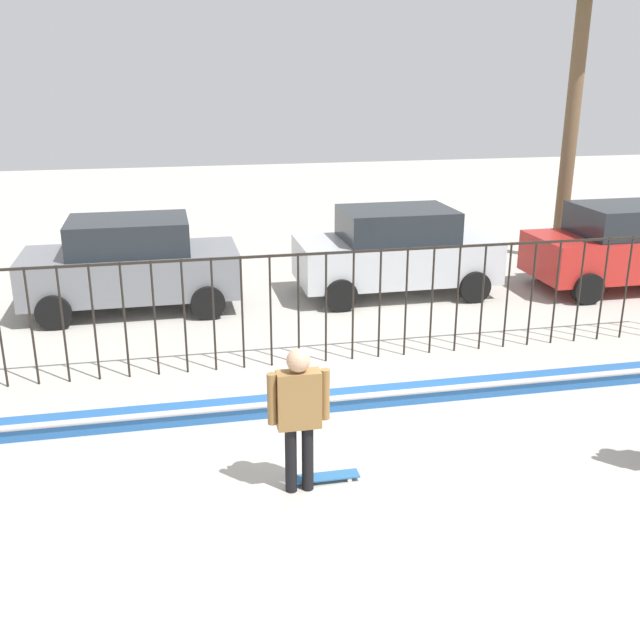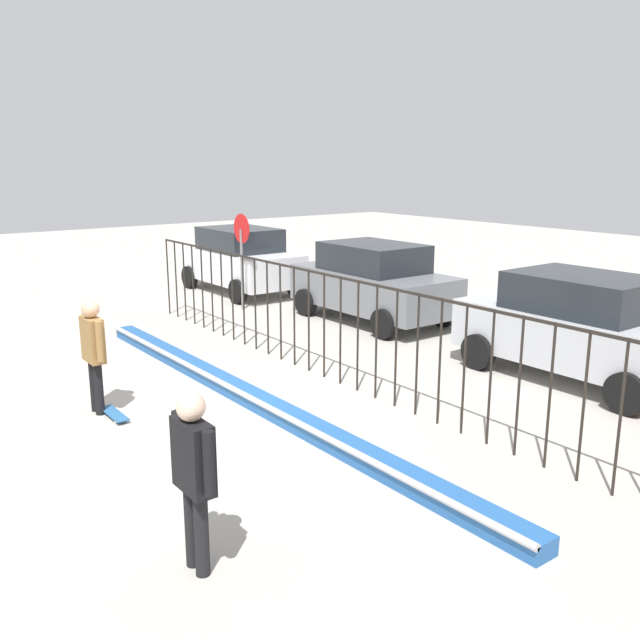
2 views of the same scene
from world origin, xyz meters
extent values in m
plane|color=#ADA89E|center=(0.00, 0.00, 0.00)|extent=(60.00, 60.00, 0.00)
cube|color=#235699|center=(0.00, 1.11, 0.11)|extent=(11.00, 0.36, 0.22)
cylinder|color=#B2B2B7|center=(0.00, 0.93, 0.22)|extent=(11.00, 0.09, 0.09)
cylinder|color=black|center=(-4.67, 2.90, 0.96)|extent=(0.04, 0.04, 1.91)
cylinder|color=black|center=(-4.20, 2.90, 0.96)|extent=(0.04, 0.04, 1.91)
cylinder|color=black|center=(-3.73, 2.90, 0.96)|extent=(0.04, 0.04, 1.91)
cylinder|color=black|center=(-3.27, 2.90, 0.96)|extent=(0.04, 0.04, 1.91)
cylinder|color=black|center=(-2.80, 2.90, 0.96)|extent=(0.04, 0.04, 1.91)
cylinder|color=black|center=(-2.33, 2.90, 0.96)|extent=(0.04, 0.04, 1.91)
cylinder|color=black|center=(-1.87, 2.90, 0.96)|extent=(0.04, 0.04, 1.91)
cylinder|color=black|center=(-1.40, 2.90, 0.96)|extent=(0.04, 0.04, 1.91)
cylinder|color=black|center=(-0.93, 2.90, 0.96)|extent=(0.04, 0.04, 1.91)
cylinder|color=black|center=(-0.47, 2.90, 0.96)|extent=(0.04, 0.04, 1.91)
cylinder|color=black|center=(0.00, 2.90, 0.96)|extent=(0.04, 0.04, 1.91)
cylinder|color=black|center=(0.47, 2.90, 0.96)|extent=(0.04, 0.04, 1.91)
cylinder|color=black|center=(0.93, 2.90, 0.96)|extent=(0.04, 0.04, 1.91)
cylinder|color=black|center=(1.40, 2.90, 0.96)|extent=(0.04, 0.04, 1.91)
cylinder|color=black|center=(1.87, 2.90, 0.96)|extent=(0.04, 0.04, 1.91)
cylinder|color=black|center=(2.33, 2.90, 0.96)|extent=(0.04, 0.04, 1.91)
cylinder|color=black|center=(2.80, 2.90, 0.96)|extent=(0.04, 0.04, 1.91)
cylinder|color=black|center=(3.27, 2.90, 0.96)|extent=(0.04, 0.04, 1.91)
cylinder|color=black|center=(3.73, 2.90, 0.96)|extent=(0.04, 0.04, 1.91)
cylinder|color=black|center=(4.20, 2.90, 0.96)|extent=(0.04, 0.04, 1.91)
cylinder|color=black|center=(4.67, 2.90, 0.96)|extent=(0.04, 0.04, 1.91)
cylinder|color=black|center=(5.13, 2.90, 0.96)|extent=(0.04, 0.04, 1.91)
cylinder|color=black|center=(5.60, 2.90, 0.96)|extent=(0.04, 0.04, 1.91)
cube|color=black|center=(0.00, 2.90, 1.89)|extent=(14.00, 0.04, 0.04)
cylinder|color=black|center=(-1.28, -1.00, 0.42)|extent=(0.14, 0.14, 0.83)
cylinder|color=black|center=(-1.08, -1.00, 0.42)|extent=(0.14, 0.14, 0.83)
cube|color=olive|center=(-1.18, -1.00, 1.18)|extent=(0.51, 0.22, 0.69)
sphere|color=tan|center=(-1.18, -1.00, 1.66)|extent=(0.27, 0.27, 0.27)
cylinder|color=olive|center=(-1.49, -1.00, 1.21)|extent=(0.11, 0.11, 0.62)
cylinder|color=olive|center=(-0.87, -1.00, 1.21)|extent=(0.11, 0.11, 0.62)
cube|color=#26598C|center=(-0.83, -0.88, 0.06)|extent=(0.80, 0.20, 0.02)
cylinder|color=silver|center=(-0.56, -0.80, 0.03)|extent=(0.05, 0.03, 0.05)
cylinder|color=silver|center=(-0.56, -0.95, 0.03)|extent=(0.05, 0.03, 0.05)
cylinder|color=silver|center=(-1.10, -0.80, 0.03)|extent=(0.05, 0.03, 0.05)
cylinder|color=silver|center=(-1.10, -0.95, 0.03)|extent=(0.05, 0.03, 0.05)
cube|color=slate|center=(-3.27, 6.52, 0.79)|extent=(4.30, 1.90, 0.90)
cube|color=#1E2328|center=(-3.27, 6.52, 1.57)|extent=(2.37, 1.71, 0.66)
cylinder|color=black|center=(-1.81, 7.47, 0.34)|extent=(0.68, 0.22, 0.68)
cylinder|color=black|center=(-1.81, 5.57, 0.34)|extent=(0.68, 0.22, 0.68)
cylinder|color=black|center=(-4.73, 7.47, 0.34)|extent=(0.68, 0.22, 0.68)
cylinder|color=black|center=(-4.73, 5.57, 0.34)|extent=(0.68, 0.22, 0.68)
cube|color=#B7BABF|center=(2.35, 6.46, 0.79)|extent=(4.30, 1.90, 0.90)
cube|color=#1E2328|center=(2.35, 6.46, 1.57)|extent=(2.37, 1.71, 0.66)
cylinder|color=black|center=(3.81, 7.41, 0.34)|extent=(0.68, 0.22, 0.68)
cylinder|color=black|center=(3.81, 5.51, 0.34)|extent=(0.68, 0.22, 0.68)
cylinder|color=black|center=(0.89, 7.41, 0.34)|extent=(0.68, 0.22, 0.68)
cylinder|color=black|center=(0.89, 5.51, 0.34)|extent=(0.68, 0.22, 0.68)
cube|color=#B2231E|center=(7.57, 5.83, 0.79)|extent=(4.30, 1.90, 0.90)
cube|color=#1E2328|center=(7.57, 5.83, 1.57)|extent=(2.37, 1.71, 0.66)
cylinder|color=black|center=(6.11, 6.78, 0.34)|extent=(0.68, 0.22, 0.68)
cylinder|color=black|center=(6.11, 4.88, 0.34)|extent=(0.68, 0.22, 0.68)
cylinder|color=brown|center=(7.49, 8.60, 3.26)|extent=(0.36, 0.36, 6.52)
camera|label=1|loc=(-2.53, -8.51, 4.75)|focal=41.33mm
camera|label=2|loc=(8.90, -4.25, 3.85)|focal=38.16mm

